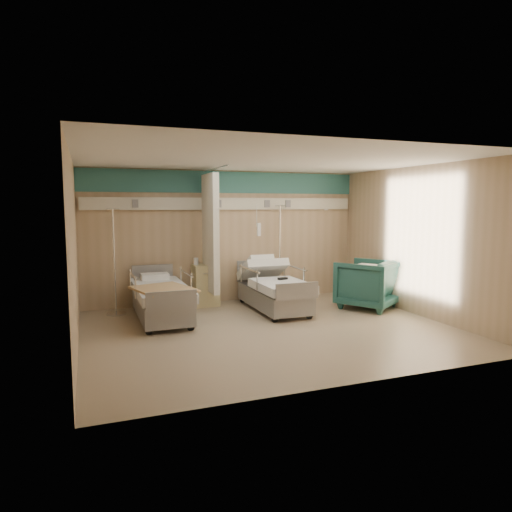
{
  "coord_description": "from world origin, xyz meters",
  "views": [
    {
      "loc": [
        -2.83,
        -6.88,
        2.08
      ],
      "look_at": [
        -0.03,
        0.6,
        1.18
      ],
      "focal_mm": 32.0,
      "sensor_mm": 36.0,
      "label": 1
    }
  ],
  "objects_px": {
    "iv_stand_left": "(115,293)",
    "bed_right": "(274,294)",
    "visitor_armchair": "(367,284)",
    "iv_stand_right": "(280,280)",
    "bed_left": "(161,303)",
    "bedside_cabinet": "(206,285)"
  },
  "relations": [
    {
      "from": "iv_stand_left",
      "to": "bed_right",
      "type": "bearing_deg",
      "value": -13.45
    },
    {
      "from": "visitor_armchair",
      "to": "iv_stand_right",
      "type": "xyz_separation_m",
      "value": [
        -1.3,
        1.46,
        -0.06
      ]
    },
    {
      "from": "bed_right",
      "to": "iv_stand_left",
      "type": "distance_m",
      "value": 3.04
    },
    {
      "from": "visitor_armchair",
      "to": "iv_stand_left",
      "type": "xyz_separation_m",
      "value": [
        -4.8,
        1.19,
        -0.08
      ]
    },
    {
      "from": "iv_stand_left",
      "to": "bed_left",
      "type": "bearing_deg",
      "value": -43.24
    },
    {
      "from": "iv_stand_right",
      "to": "visitor_armchair",
      "type": "bearing_deg",
      "value": -48.47
    },
    {
      "from": "bed_left",
      "to": "bedside_cabinet",
      "type": "height_order",
      "value": "bedside_cabinet"
    },
    {
      "from": "bed_right",
      "to": "iv_stand_right",
      "type": "xyz_separation_m",
      "value": [
        0.55,
        0.98,
        0.11
      ]
    },
    {
      "from": "bedside_cabinet",
      "to": "visitor_armchair",
      "type": "xyz_separation_m",
      "value": [
        3.0,
        -1.38,
        0.06
      ]
    },
    {
      "from": "iv_stand_right",
      "to": "iv_stand_left",
      "type": "relative_size",
      "value": 1.03
    },
    {
      "from": "visitor_armchair",
      "to": "bed_right",
      "type": "bearing_deg",
      "value": -47.59
    },
    {
      "from": "visitor_armchair",
      "to": "iv_stand_left",
      "type": "bearing_deg",
      "value": -46.85
    },
    {
      "from": "bed_right",
      "to": "iv_stand_right",
      "type": "distance_m",
      "value": 1.13
    },
    {
      "from": "bed_right",
      "to": "bedside_cabinet",
      "type": "height_order",
      "value": "bedside_cabinet"
    },
    {
      "from": "bed_left",
      "to": "iv_stand_left",
      "type": "relative_size",
      "value": 1.08
    },
    {
      "from": "visitor_armchair",
      "to": "iv_stand_left",
      "type": "distance_m",
      "value": 4.95
    },
    {
      "from": "bed_right",
      "to": "iv_stand_left",
      "type": "bearing_deg",
      "value": 166.55
    },
    {
      "from": "bedside_cabinet",
      "to": "iv_stand_right",
      "type": "relative_size",
      "value": 0.41
    },
    {
      "from": "iv_stand_left",
      "to": "bedside_cabinet",
      "type": "bearing_deg",
      "value": 6.15
    },
    {
      "from": "visitor_armchair",
      "to": "iv_stand_right",
      "type": "bearing_deg",
      "value": -81.41
    },
    {
      "from": "visitor_armchair",
      "to": "iv_stand_left",
      "type": "height_order",
      "value": "iv_stand_left"
    },
    {
      "from": "bed_left",
      "to": "iv_stand_right",
      "type": "distance_m",
      "value": 2.92
    }
  ]
}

